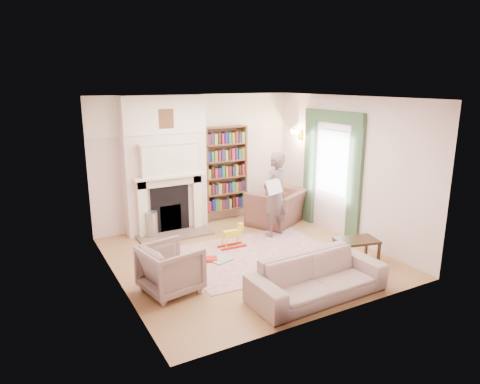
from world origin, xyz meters
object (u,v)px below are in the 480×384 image
coffee_table (356,252)px  paraffin_heater (152,225)px  bookcase (225,169)px  armchair_reading (276,207)px  man_reading (275,195)px  rocking_horse (232,236)px  armchair_left (171,269)px  sofa (317,277)px

coffee_table → paraffin_heater: paraffin_heater is taller
bookcase → armchair_reading: bearing=-44.2°
man_reading → rocking_horse: 1.25m
armchair_left → rocking_horse: 1.94m
bookcase → coffee_table: 3.52m
paraffin_heater → rocking_horse: size_ratio=1.04×
armchair_left → paraffin_heater: (0.44, 2.32, -0.09)m
bookcase → paraffin_heater: bookcase is taller
armchair_reading → armchair_left: bearing=2.7°
armchair_reading → coffee_table: bearing=61.8°
sofa → coffee_table: (1.31, 0.59, -0.08)m
armchair_reading → man_reading: size_ratio=0.68×
paraffin_heater → rocking_horse: bearing=-46.5°
coffee_table → bookcase: bearing=117.9°
man_reading → sofa: bearing=51.5°
bookcase → paraffin_heater: (-1.84, -0.38, -0.90)m
armchair_left → coffee_table: 3.18m
armchair_left → man_reading: 3.00m
paraffin_heater → armchair_reading: bearing=-9.3°
rocking_horse → armchair_left: bearing=-143.9°
armchair_reading → armchair_left: armchair_reading is taller
sofa → bookcase: bearing=81.8°
sofa → armchair_reading: bearing=65.5°
rocking_horse → paraffin_heater: bearing=135.3°
armchair_reading → sofa: 3.32m
armchair_reading → coffee_table: 2.47m
sofa → rocking_horse: sofa is taller
armchair_reading → coffee_table: armchair_reading is taller
coffee_table → paraffin_heater: 3.96m
man_reading → armchair_left: bearing=6.2°
rocking_horse → man_reading: bearing=11.8°
armchair_reading → sofa: size_ratio=0.56×
armchair_reading → armchair_left: (-3.12, -1.88, -0.01)m
bookcase → coffee_table: bookcase is taller
bookcase → sofa: bookcase is taller
sofa → man_reading: 2.65m
sofa → coffee_table: size_ratio=2.96×
coffee_table → man_reading: bearing=117.2°
man_reading → paraffin_heater: size_ratio=3.13×
man_reading → coffee_table: 2.02m
bookcase → man_reading: bearing=-74.6°
bookcase → armchair_reading: (0.84, -0.82, -0.80)m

